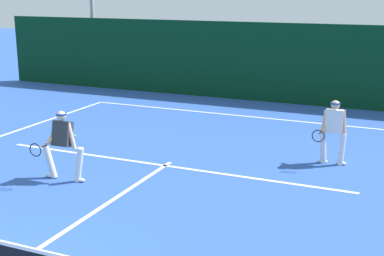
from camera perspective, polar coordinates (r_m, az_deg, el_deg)
court_line_baseline_far at (r=17.85m, az=5.22°, el=1.30°), size 10.93×0.10×0.01m
court_line_service at (r=12.83m, az=-2.87°, el=-3.99°), size 8.91×0.10×0.01m
court_line_centre at (r=10.46m, az=-10.12°, el=-8.61°), size 0.10×6.40×0.01m
player_near at (r=11.97m, az=-13.55°, el=-1.53°), size 1.07×0.88×1.55m
player_far at (r=13.12m, az=14.73°, el=-0.17°), size 0.74×0.85×1.56m
tennis_ball at (r=15.59m, az=-12.29°, el=-0.82°), size 0.07×0.07×0.07m
back_fence_windscreen at (r=20.05m, az=7.72°, el=6.89°), size 22.97×0.12×2.89m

